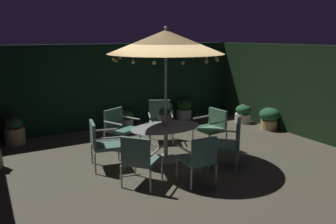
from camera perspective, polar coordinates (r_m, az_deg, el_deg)
The scene contains 19 objects.
ground_plane at distance 7.33m, azimuth 0.27°, elevation -8.32°, with size 8.49×6.98×0.02m, color #4B4637.
hedge_backdrop_rear at distance 9.97m, azimuth -9.28°, elevation 4.56°, with size 8.49×0.30×2.43m, color black.
hedge_backdrop_right at distance 9.65m, azimuth 21.97°, elevation 3.50°, with size 0.30×6.98×2.43m, color black.
patio_dining_table at distance 7.15m, azimuth -0.38°, elevation -3.79°, with size 1.58×1.03×0.75m.
patio_umbrella at distance 6.84m, azimuth -0.41°, elevation 11.99°, with size 2.40×2.40×2.85m.
centerpiece_planter at distance 7.22m, azimuth -0.58°, elevation -0.49°, with size 0.30×0.30×0.40m.
patio_chair_north at distance 6.03m, azimuth 5.44°, elevation -7.71°, with size 0.59×0.60×0.93m.
patio_chair_northeast at distance 6.93m, azimuth 10.71°, elevation -4.88°, with size 0.86×0.86×0.99m.
patio_chair_east at distance 7.98m, azimuth 7.71°, elevation -2.28°, with size 0.62×0.70×0.94m.
patio_chair_southeast at distance 8.47m, azimuth -1.36°, elevation -1.10°, with size 0.78×0.79×1.04m.
patio_chair_south at distance 8.00m, azimuth -8.43°, elevation -2.34°, with size 0.85×0.84×0.95m.
patio_chair_southwest at distance 6.86m, azimuth -11.40°, elevation -4.99°, with size 0.71×0.73×0.98m.
patio_chair_west at distance 5.95m, azimuth -4.92°, elevation -7.76°, with size 0.84×0.84×0.96m.
potted_plant_left_near at distance 9.11m, azimuth -25.06°, elevation -2.93°, with size 0.49×0.49×0.70m.
potted_plant_left_far at distance 10.58m, azimuth 12.82°, elevation -0.30°, with size 0.49×0.49×0.56m.
potted_plant_back_left at distance 10.29m, azimuth -0.35°, elevation -0.01°, with size 0.45×0.45×0.67m.
potted_plant_right_near at distance 9.99m, azimuth 17.10°, elevation -0.94°, with size 0.57×0.57×0.64m.
potted_plant_back_center at distance 10.85m, azimuth 2.75°, elevation 0.64°, with size 0.54×0.54×0.63m.
potted_plant_right_far at distance 9.76m, azimuth -7.01°, elevation -1.19°, with size 0.38×0.38×0.51m.
Camera 1 is at (-3.38, -5.93, 2.67)m, focal length 35.26 mm.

